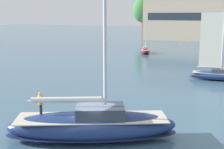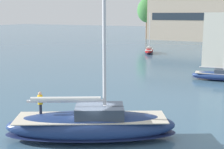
# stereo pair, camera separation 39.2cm
# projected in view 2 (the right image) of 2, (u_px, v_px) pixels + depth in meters

# --- Properties ---
(ground_plane) EXTENTS (400.00, 400.00, 0.00)m
(ground_plane) POSITION_uv_depth(u_px,v_px,m) (91.00, 139.00, 21.84)
(ground_plane) COLOR #42667F
(waterfront_building) EXTENTS (39.59, 17.54, 15.24)m
(waterfront_building) POSITION_uv_depth(u_px,v_px,m) (209.00, 17.00, 105.09)
(waterfront_building) COLOR tan
(waterfront_building) RESTS_ON ground
(tree_shore_center) EXTENTS (6.98, 6.98, 14.37)m
(tree_shore_center) POSITION_uv_depth(u_px,v_px,m) (147.00, 10.00, 111.28)
(tree_shore_center) COLOR brown
(tree_shore_center) RESTS_ON ground
(sailboat_main) EXTENTS (11.91, 8.91, 16.30)m
(sailboat_main) POSITION_uv_depth(u_px,v_px,m) (92.00, 124.00, 21.63)
(sailboat_main) COLOR navy
(sailboat_main) RESTS_ON ground
(sailboat_moored_near_marina) EXTENTS (3.85, 6.75, 8.97)m
(sailboat_moored_near_marina) POSITION_uv_depth(u_px,v_px,m) (149.00, 50.00, 70.32)
(sailboat_moored_near_marina) COLOR maroon
(sailboat_moored_near_marina) RESTS_ON ground
(sailboat_moored_mid_channel) EXTENTS (7.30, 3.01, 9.75)m
(sailboat_moored_mid_channel) POSITION_uv_depth(u_px,v_px,m) (219.00, 74.00, 41.16)
(sailboat_moored_mid_channel) COLOR navy
(sailboat_moored_mid_channel) RESTS_ON ground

